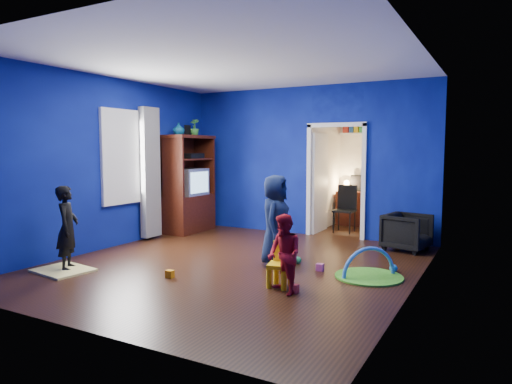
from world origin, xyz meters
The scene contains 33 objects.
floor centered at (0.00, 0.00, 0.00)m, with size 5.00×5.50×0.01m, color black.
ceiling centered at (0.00, 0.00, 2.90)m, with size 5.00×5.50×0.01m, color white.
wall_back centered at (0.00, 2.75, 1.45)m, with size 5.00×0.02×2.90m, color navy.
wall_front centered at (0.00, -2.75, 1.45)m, with size 5.00×0.02×2.90m, color navy.
wall_left centered at (-2.50, 0.00, 1.45)m, with size 0.02×5.50×2.90m, color navy.
wall_right centered at (2.50, 0.00, 1.45)m, with size 0.02×5.50×2.90m, color navy.
alcove centered at (0.60, 3.62, 1.25)m, with size 1.00×1.75×2.50m, color silver, non-canonical shape.
armchair centered at (2.03, 2.19, 0.31)m, with size 0.66×0.68×0.62m, color black.
child_black centered at (-1.90, -1.34, 0.59)m, with size 0.43×0.28×1.18m, color black.
child_navy centered at (0.52, 0.29, 0.66)m, with size 0.64×0.42×1.32m, color #0E1035.
toddler_red centered at (1.20, -0.85, 0.47)m, with size 0.45×0.35×0.93m, color red.
vase centered at (-2.22, 1.58, 2.08)m, with size 0.23×0.23×0.24m, color #0C5367.
potted_plant centered at (-2.22, 2.10, 2.13)m, with size 0.19×0.19×0.34m, color #388A32.
tv_armoire centered at (-2.22, 1.88, 0.98)m, with size 0.58×1.14×1.96m, color #3F190A.
crt_tv centered at (-2.18, 1.88, 1.02)m, with size 0.46×0.70×0.54m, color silver.
yellow_blanket centered at (-1.90, -1.44, 0.01)m, with size 0.75×0.60×0.03m, color #F2E07A.
hopper_ball centered at (0.47, 0.54, 0.18)m, with size 0.35×0.35×0.35m, color yellow.
kid_chair centered at (1.05, -0.65, 0.25)m, with size 0.28×0.28×0.50m, color yellow.
play_mat centered at (1.90, 0.29, 0.01)m, with size 0.88×0.88×0.02m, color green.
toy_arch centered at (1.90, 0.29, 0.02)m, with size 0.79×0.79×0.05m, color #3F8CD8.
window_left centered at (-2.48, 0.35, 1.55)m, with size 0.03×0.95×1.55m, color white.
curtain centered at (-2.37, 0.90, 1.25)m, with size 0.14×0.42×2.40m, color slate.
doorway centered at (0.60, 2.75, 1.05)m, with size 1.16×0.10×2.10m, color white.
study_desk centered at (0.60, 4.26, 0.38)m, with size 0.88×0.44×0.75m, color #3D140A.
desk_monitor centered at (0.60, 4.38, 0.95)m, with size 0.40×0.05×0.32m, color black.
desk_lamp centered at (0.32, 4.32, 0.93)m, with size 0.14×0.14×0.14m, color #FFD88C.
folding_chair centered at (0.60, 3.30, 0.46)m, with size 0.40×0.40×0.92m, color black.
book_shelf centered at (0.60, 4.37, 2.02)m, with size 0.88×0.24×0.04m, color white.
toy_0 centered at (1.29, -0.78, 0.05)m, with size 0.10×0.08×0.10m, color red.
toy_1 centered at (2.13, 0.72, 0.06)m, with size 0.11×0.11×0.11m, color #248ECD.
toy_2 centered at (-0.40, -0.98, 0.05)m, with size 0.10×0.08×0.10m, color orange.
toy_3 centered at (0.78, 0.51, 0.06)m, with size 0.11×0.11×0.11m, color #32B25E.
toy_4 centered at (1.22, 0.29, 0.05)m, with size 0.10×0.08×0.10m, color #C54A92.
Camera 1 is at (3.40, -5.58, 1.69)m, focal length 32.00 mm.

